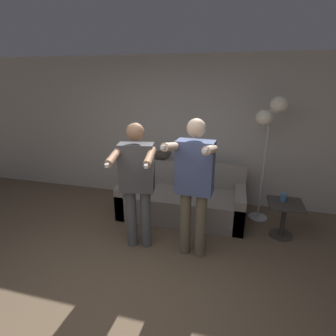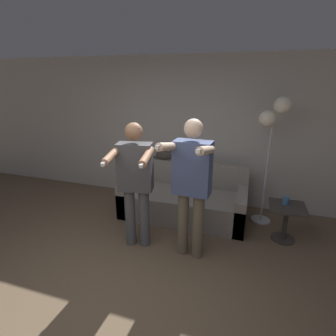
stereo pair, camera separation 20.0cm
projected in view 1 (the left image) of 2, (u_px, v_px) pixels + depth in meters
name	position (u px, v px, depth m)	size (l,w,h in m)	color
ground_plane	(112.00, 308.00, 2.66)	(16.00, 16.00, 0.00)	brown
wall_back	(175.00, 131.00, 4.76)	(10.00, 0.05, 2.60)	#B7B2A8
couch	(182.00, 200.00, 4.39)	(2.02, 0.88, 0.85)	gray
person_left	(137.00, 179.00, 3.33)	(0.59, 0.74, 1.70)	#56565B
person_right	(194.00, 181.00, 3.14)	(0.55, 0.69, 1.78)	#6B604C
cat	(162.00, 155.00, 4.58)	(0.43, 0.11, 0.18)	#3D3833
floor_lamp	(270.00, 121.00, 3.85)	(0.42, 0.30, 1.97)	#B2B2B7
side_table	(284.00, 212.00, 3.76)	(0.47, 0.47, 0.53)	#38332D
cup	(284.00, 198.00, 3.76)	(0.09, 0.09, 0.11)	#3D6693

